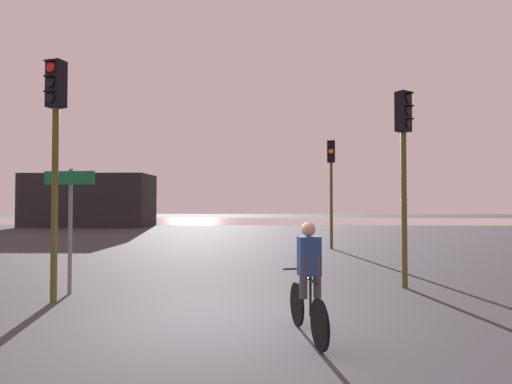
{
  "coord_description": "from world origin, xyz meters",
  "views": [
    {
      "loc": [
        0.84,
        -6.48,
        1.89
      ],
      "look_at": [
        0.5,
        5.0,
        2.2
      ],
      "focal_mm": 28.0,
      "sensor_mm": 36.0,
      "label": 1
    }
  ],
  "objects_px": {
    "distant_building": "(90,200)",
    "traffic_light_near_left": "(55,134)",
    "direction_sign_post": "(70,212)",
    "traffic_light_near_right": "(404,151)",
    "cyclist": "(308,279)",
    "traffic_light_far_right": "(331,173)"
  },
  "relations": [
    {
      "from": "distant_building",
      "to": "traffic_light_near_left",
      "type": "xyz_separation_m",
      "value": [
        10.1,
        -23.83,
        1.14
      ]
    },
    {
      "from": "traffic_light_near_right",
      "to": "direction_sign_post",
      "type": "distance_m",
      "value": 7.34
    },
    {
      "from": "distant_building",
      "to": "traffic_light_near_left",
      "type": "bearing_deg",
      "value": -67.03
    },
    {
      "from": "traffic_light_near_right",
      "to": "direction_sign_post",
      "type": "relative_size",
      "value": 1.69
    },
    {
      "from": "traffic_light_near_right",
      "to": "traffic_light_far_right",
      "type": "relative_size",
      "value": 0.99
    },
    {
      "from": "cyclist",
      "to": "distant_building",
      "type": "bearing_deg",
      "value": 107.96
    },
    {
      "from": "traffic_light_near_right",
      "to": "traffic_light_far_right",
      "type": "height_order",
      "value": "traffic_light_far_right"
    },
    {
      "from": "distant_building",
      "to": "traffic_light_far_right",
      "type": "height_order",
      "value": "traffic_light_far_right"
    },
    {
      "from": "distant_building",
      "to": "traffic_light_far_right",
      "type": "xyz_separation_m",
      "value": [
        16.78,
        -14.83,
        1.03
      ]
    },
    {
      "from": "distant_building",
      "to": "cyclist",
      "type": "distance_m",
      "value": 29.64
    },
    {
      "from": "traffic_light_near_right",
      "to": "traffic_light_near_left",
      "type": "bearing_deg",
      "value": -26.0
    },
    {
      "from": "traffic_light_near_left",
      "to": "traffic_light_near_right",
      "type": "bearing_deg",
      "value": -148.97
    },
    {
      "from": "direction_sign_post",
      "to": "cyclist",
      "type": "xyz_separation_m",
      "value": [
        4.69,
        -2.55,
        -0.88
      ]
    },
    {
      "from": "cyclist",
      "to": "traffic_light_near_right",
      "type": "bearing_deg",
      "value": 41.81
    },
    {
      "from": "direction_sign_post",
      "to": "traffic_light_near_right",
      "type": "bearing_deg",
      "value": -168.44
    },
    {
      "from": "traffic_light_near_left",
      "to": "direction_sign_post",
      "type": "bearing_deg",
      "value": -66.72
    },
    {
      "from": "cyclist",
      "to": "traffic_light_near_left",
      "type": "bearing_deg",
      "value": 146.36
    },
    {
      "from": "distant_building",
      "to": "direction_sign_post",
      "type": "relative_size",
      "value": 3.68
    },
    {
      "from": "traffic_light_far_right",
      "to": "direction_sign_post",
      "type": "relative_size",
      "value": 1.71
    },
    {
      "from": "traffic_light_far_right",
      "to": "traffic_light_near_left",
      "type": "relative_size",
      "value": 0.96
    },
    {
      "from": "distant_building",
      "to": "traffic_light_far_right",
      "type": "bearing_deg",
      "value": -41.48
    },
    {
      "from": "distant_building",
      "to": "direction_sign_post",
      "type": "height_order",
      "value": "distant_building"
    }
  ]
}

